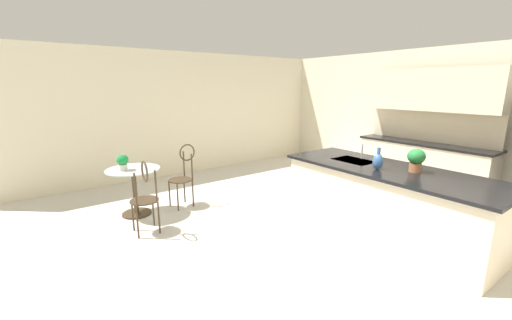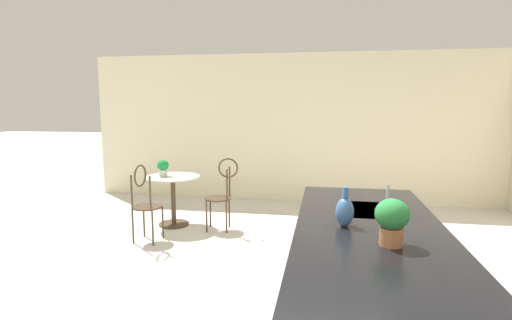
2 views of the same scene
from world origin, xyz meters
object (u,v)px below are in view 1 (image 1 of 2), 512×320
chair_by_island (145,194)px  bistro_table (135,187)px  vase_on_counter (378,161)px  potted_plant_on_table (123,161)px  potted_plant_counter_near (416,159)px  chair_near_window (183,173)px

chair_by_island → bistro_table: bearing=174.4°
vase_on_counter → potted_plant_on_table: bearing=-136.3°
bistro_table → vase_on_counter: bearing=42.0°
chair_by_island → potted_plant_on_table: size_ratio=4.35×
bistro_table → potted_plant_counter_near: bearing=41.5°
chair_by_island → potted_plant_on_table: 0.82m
bistro_table → vase_on_counter: 3.56m
vase_on_counter → chair_near_window: bearing=-147.9°
bistro_table → potted_plant_counter_near: 4.00m
bistro_table → potted_plant_on_table: bearing=-85.0°
chair_by_island → potted_plant_counter_near: 3.51m
bistro_table → chair_by_island: chair_by_island is taller
bistro_table → potted_plant_counter_near: size_ratio=2.70×
potted_plant_on_table → bistro_table: bearing=95.0°
chair_by_island → vase_on_counter: (1.84, 2.42, 0.46)m
potted_plant_on_table → potted_plant_counter_near: potted_plant_counter_near is taller
potted_plant_on_table → vase_on_counter: vase_on_counter is taller
bistro_table → chair_by_island: size_ratio=0.77×
potted_plant_counter_near → vase_on_counter: size_ratio=1.03×
potted_plant_on_table → vase_on_counter: bearing=43.7°
bistro_table → chair_near_window: size_ratio=0.77×
chair_near_window → potted_plant_on_table: size_ratio=4.35×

